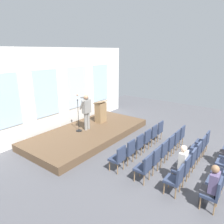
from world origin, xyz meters
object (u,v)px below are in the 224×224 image
object	(u,v)px
chair_r0_c2	(137,144)
chair_r2_c1	(183,168)
mic_stand	(79,124)
chair_r0_c1	(128,150)
chair_r3_c0	(214,192)
chair_r1_c2	(161,151)
chair_r1_c0	(145,167)
chair_r2_c3	(195,153)
chair_r1_c3	(168,145)
audience_r3_c0	(211,185)
chair_r0_c0	(118,157)
chair_r3_c2	(223,170)
chair_r2_c4	(200,146)
audience_r2_c1	(181,162)
chair_r2_c2	(189,160)
chair_r0_c5	(158,130)
chair_r0_c3	(145,139)
speaker	(86,110)
lectern	(101,112)
chair_r1_c1	(154,159)
chair_r3_c1	(219,180)
chair_r2_c0	(176,178)
chair_r1_c5	(180,135)
chair_r2_c5	(204,141)
chair_r0_c4	(152,134)
chair_r1_c4	(174,140)

from	to	relation	value
chair_r0_c2	chair_r2_c1	distance (m)	2.09
mic_stand	chair_r0_c1	xyz separation A→B (m)	(-0.59, -3.16, -0.13)
chair_r0_c1	chair_r3_c0	size ratio (longest dim) A/B	1.00
chair_r0_c1	chair_r1_c2	bearing A→B (deg)	-57.58
chair_r1_c0	chair_r2_c3	xyz separation A→B (m)	(1.90, -1.00, 0.00)
chair_r1_c3	audience_r3_c0	world-z (taller)	audience_r3_c0
chair_r0_c0	chair_r3_c2	xyz separation A→B (m)	(1.27, -2.99, 0.00)
chair_r2_c3	chair_r2_c4	size ratio (longest dim) A/B	1.00
mic_stand	audience_r2_c1	world-z (taller)	mic_stand
chair_r1_c2	chair_r3_c0	bearing A→B (deg)	-122.42
chair_r2_c4	chair_r2_c2	bearing A→B (deg)	180.00
chair_r0_c5	chair_r1_c2	world-z (taller)	same
chair_r0_c0	chair_r0_c3	bearing A→B (deg)	0.00
chair_r1_c2	speaker	bearing A→B (deg)	85.14
lectern	chair_r1_c1	world-z (taller)	lectern
chair_r2_c3	chair_r3_c1	world-z (taller)	same
chair_r2_c0	chair_r3_c2	distance (m)	1.61
chair_r1_c3	chair_r1_c5	distance (m)	1.27
chair_r1_c2	audience_r3_c0	world-z (taller)	audience_r3_c0
audience_r2_c1	chair_r2_c5	bearing A→B (deg)	-1.87
chair_r0_c4	chair_r2_c1	world-z (taller)	same
mic_stand	chair_r1_c3	size ratio (longest dim) A/B	1.65
chair_r2_c0	chair_r3_c1	size ratio (longest dim) A/B	1.00
chair_r2_c3	audience_r3_c0	xyz separation A→B (m)	(-1.90, -0.91, 0.19)
chair_r1_c4	chair_r1_c3	bearing A→B (deg)	180.00
speaker	chair_r3_c2	size ratio (longest dim) A/B	1.83
chair_r2_c5	audience_r3_c0	distance (m)	3.30
chair_r0_c2	chair_r1_c5	distance (m)	2.14
chair_r2_c5	chair_r3_c0	bearing A→B (deg)	-162.52
chair_r2_c1	chair_r2_c5	distance (m)	2.53
chair_r0_c2	chair_r0_c3	world-z (taller)	same
audience_r2_c1	chair_r0_c1	bearing A→B (deg)	90.00
speaker	chair_r2_c5	world-z (taller)	speaker
speaker	lectern	world-z (taller)	speaker
chair_r0_c3	lectern	bearing A→B (deg)	73.25
chair_r0_c0	audience_r3_c0	world-z (taller)	audience_r3_c0
audience_r3_c0	chair_r3_c2	world-z (taller)	audience_r3_c0
chair_r2_c2	audience_r3_c0	size ratio (longest dim) A/B	0.72
lectern	chair_r0_c1	distance (m)	3.89
chair_r0_c3	chair_r3_c2	distance (m)	3.05
chair_r1_c4	chair_r1_c0	bearing A→B (deg)	180.00
lectern	chair_r0_c3	size ratio (longest dim) A/B	1.23
chair_r0_c0	chair_r2_c5	world-z (taller)	same
chair_r1_c4	chair_r2_c4	xyz separation A→B (m)	(0.00, -1.00, 0.00)
chair_r2_c0	chair_r2_c1	xyz separation A→B (m)	(0.63, 0.00, 0.00)
chair_r2_c1	audience_r2_c1	size ratio (longest dim) A/B	0.73
audience_r2_c1	chair_r3_c0	distance (m)	1.26
chair_r2_c5	chair_r3_c2	bearing A→B (deg)	-152.31
chair_r0_c0	chair_r2_c1	xyz separation A→B (m)	(0.63, -1.99, 0.00)
chair_r0_c3	chair_r1_c4	size ratio (longest dim) A/B	1.00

